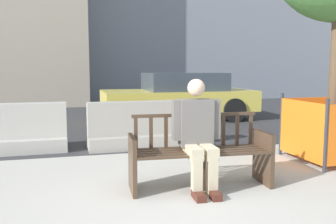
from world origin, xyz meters
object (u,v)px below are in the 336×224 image
seated_person (198,132)px  jersey_barrier_centre (143,129)px  car_taxi_near (180,96)px  jersey_barrier_left (6,133)px  construction_fence (333,128)px  street_bench (200,155)px

seated_person → jersey_barrier_centre: seated_person is taller
seated_person → car_taxi_near: bearing=75.2°
jersey_barrier_left → seated_person: bearing=-46.5°
construction_fence → car_taxi_near: 5.13m
street_bench → construction_fence: 2.55m
jersey_barrier_left → car_taxi_near: car_taxi_near is taller
jersey_barrier_left → construction_fence: bearing=-20.7°
street_bench → seated_person: 0.30m
street_bench → construction_fence: size_ratio=1.47×
street_bench → construction_fence: construction_fence is taller
seated_person → jersey_barrier_centre: 2.52m
construction_fence → seated_person: bearing=-163.3°
street_bench → jersey_barrier_left: (-2.56, 2.59, -0.06)m
construction_fence → car_taxi_near: (-0.97, 5.04, 0.15)m
seated_person → construction_fence: size_ratio=1.12×
street_bench → car_taxi_near: car_taxi_near is taller
seated_person → street_bench: bearing=48.6°
street_bench → jersey_barrier_left: size_ratio=0.85×
construction_fence → street_bench: bearing=-164.1°
street_bench → car_taxi_near: bearing=75.5°
jersey_barrier_centre → seated_person: bearing=-86.3°
seated_person → jersey_barrier_left: (-2.51, 2.65, -0.35)m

